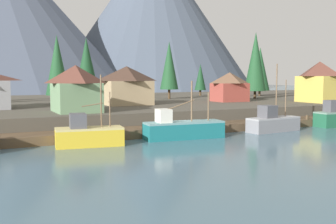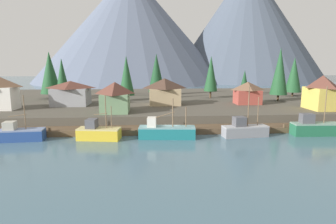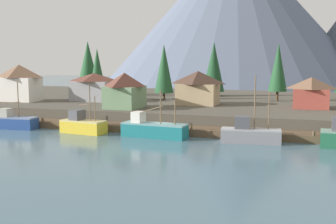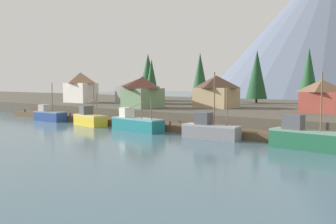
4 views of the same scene
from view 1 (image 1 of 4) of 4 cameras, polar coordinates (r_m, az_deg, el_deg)
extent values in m
cube|color=#476675|center=(65.87, -6.25, -1.51)|extent=(400.00, 400.00, 1.00)
cube|color=brown|center=(49.31, 0.85, -2.53)|extent=(80.00, 4.00, 1.00)
cylinder|color=brown|center=(43.44, -12.33, -3.28)|extent=(0.36, 0.36, 1.60)
cylinder|color=brown|center=(45.97, -2.59, -2.71)|extent=(0.36, 0.36, 1.60)
cylinder|color=brown|center=(49.67, 5.92, -2.15)|extent=(0.36, 0.36, 1.60)
cylinder|color=brown|center=(54.30, 13.10, -1.64)|extent=(0.36, 0.36, 1.60)
cylinder|color=brown|center=(59.65, 19.08, -1.19)|extent=(0.36, 0.36, 1.60)
cube|color=#4C473D|center=(77.05, -9.29, 0.72)|extent=(400.00, 56.00, 2.50)
cone|color=#475160|center=(215.40, -2.16, 13.60)|extent=(105.29, 105.29, 77.82)
cube|color=gold|center=(41.49, -11.08, -3.59)|extent=(7.00, 3.57, 1.68)
cube|color=tan|center=(41.36, -11.10, -2.30)|extent=(7.00, 3.57, 0.20)
cube|color=#4C4C51|center=(41.15, -12.66, -1.22)|extent=(1.86, 2.24, 1.45)
cylinder|color=brown|center=(41.26, -9.46, 1.56)|extent=(0.15, 0.15, 5.32)
cylinder|color=brown|center=(41.46, -8.25, 0.39)|extent=(0.13, 0.13, 3.58)
cylinder|color=brown|center=(41.17, -10.65, 1.01)|extent=(2.16, 0.42, 0.41)
cube|color=#196B70|center=(45.60, 2.28, -2.69)|extent=(9.28, 3.36, 1.74)
cube|color=#679496|center=(45.48, 2.28, -1.47)|extent=(9.28, 3.36, 0.20)
cube|color=silver|center=(44.47, -0.63, -0.53)|extent=(1.56, 2.04, 1.49)
cylinder|color=brown|center=(45.66, 3.38, 1.56)|extent=(0.19, 0.19, 4.59)
cylinder|color=brown|center=(46.63, 5.74, 0.79)|extent=(0.16, 0.16, 3.24)
cylinder|color=brown|center=(45.04, 1.52, 0.91)|extent=(3.86, 0.45, 1.31)
cube|color=gray|center=(53.11, 14.71, -1.81)|extent=(7.69, 3.12, 1.63)
cube|color=#9F9FA2|center=(53.01, 14.73, -0.83)|extent=(7.69, 3.12, 0.20)
cube|color=#4C4C51|center=(52.14, 13.94, 0.07)|extent=(2.05, 1.94, 1.57)
cylinder|color=brown|center=(53.09, 15.12, 2.96)|extent=(0.15, 0.15, 6.80)
cylinder|color=brown|center=(54.43, 16.34, 1.91)|extent=(0.13, 0.13, 4.78)
cube|color=#4C4C51|center=(60.54, 22.28, 0.79)|extent=(2.17, 1.57, 1.63)
cube|color=#6B8E66|center=(52.59, -12.89, 2.02)|extent=(5.32, 6.63, 3.68)
pyramid|color=brown|center=(52.52, -12.95, 5.27)|extent=(5.59, 6.97, 2.28)
cube|color=tan|center=(64.60, -5.84, 2.73)|extent=(7.06, 5.85, 3.80)
pyramid|color=#422D23|center=(64.55, -5.87, 5.44)|extent=(7.41, 6.14, 2.33)
cube|color=#9E4238|center=(73.51, 8.71, 2.78)|extent=(5.69, 4.45, 3.29)
pyramid|color=brown|center=(73.45, 8.74, 4.82)|extent=(5.97, 4.67, 1.96)
cube|color=gold|center=(75.04, 20.62, 3.04)|extent=(5.04, 6.56, 4.56)
pyramid|color=brown|center=(75.02, 20.70, 5.75)|extent=(5.29, 6.89, 2.54)
cylinder|color=#4C3823|center=(83.07, -11.39, 2.22)|extent=(0.50, 0.50, 1.04)
cone|color=#194223|center=(83.00, -11.47, 6.46)|extent=(4.89, 4.89, 11.26)
cylinder|color=#4C3823|center=(94.52, 4.59, 2.73)|extent=(0.50, 0.50, 1.32)
cone|color=#194223|center=(94.44, 4.61, 4.97)|extent=(2.67, 2.67, 6.09)
cylinder|color=#4C3823|center=(96.36, 12.84, 2.64)|extent=(0.50, 0.50, 1.24)
cone|color=#1E4C28|center=(96.30, 12.90, 5.97)|extent=(4.57, 4.57, 9.97)
cylinder|color=#4C3823|center=(69.96, -15.32, 1.76)|extent=(0.50, 0.50, 1.39)
cone|color=#1E4C28|center=(69.88, -15.43, 6.44)|extent=(3.95, 3.95, 10.03)
cylinder|color=#4C3823|center=(80.77, 0.17, 2.56)|extent=(0.50, 0.50, 1.94)
cone|color=#1E4C28|center=(80.72, 0.17, 6.63)|extent=(3.69, 3.69, 9.54)
cylinder|color=#4C3823|center=(83.87, 12.21, 2.42)|extent=(0.50, 0.50, 1.59)
cone|color=#1E4C28|center=(83.84, 12.29, 7.01)|extent=(4.37, 4.37, 11.85)
camera|label=2|loc=(20.01, 82.64, 15.68)|focal=30.76mm
camera|label=3|loc=(42.89, 81.78, 5.11)|focal=44.26mm
camera|label=4|loc=(60.77, 64.97, 2.32)|focal=40.33mm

